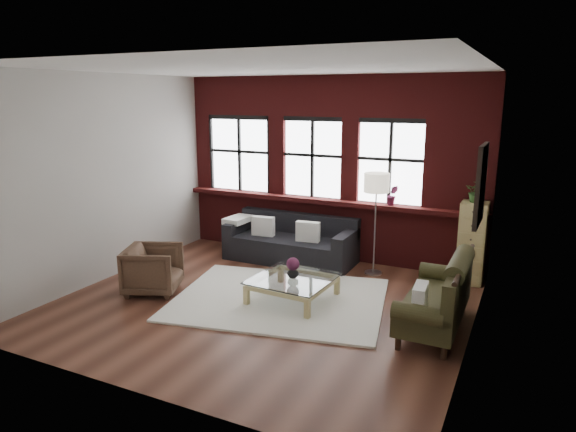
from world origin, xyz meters
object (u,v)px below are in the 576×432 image
at_px(floor_lamp, 375,220).
at_px(dark_sofa, 290,238).
at_px(drawer_chest, 472,243).
at_px(vintage_settee, 435,294).
at_px(vase, 293,272).
at_px(armchair, 153,269).
at_px(coffee_table, 293,290).

bearing_deg(floor_lamp, dark_sofa, 179.36).
distance_m(dark_sofa, floor_lamp, 1.60).
relative_size(drawer_chest, floor_lamp, 0.71).
relative_size(vintage_settee, vase, 10.25).
xyz_separation_m(vintage_settee, armchair, (-3.97, -0.56, -0.11)).
relative_size(coffee_table, floor_lamp, 0.59).
bearing_deg(drawer_chest, armchair, -149.40).
bearing_deg(vintage_settee, drawer_chest, 83.86).
distance_m(vintage_settee, floor_lamp, 2.12).
bearing_deg(vintage_settee, armchair, -172.04).
height_order(dark_sofa, armchair, dark_sofa).
relative_size(coffee_table, drawer_chest, 0.83).
distance_m(dark_sofa, armchair, 2.52).
bearing_deg(coffee_table, vase, 0.00).
distance_m(vintage_settee, drawer_chest, 1.93).
distance_m(coffee_table, drawer_chest, 2.91).
relative_size(vase, floor_lamp, 0.09).
distance_m(armchair, drawer_chest, 4.86).
relative_size(vase, drawer_chest, 0.13).
bearing_deg(coffee_table, dark_sofa, 116.62).
bearing_deg(floor_lamp, drawer_chest, 10.29).
relative_size(vintage_settee, coffee_table, 1.63).
bearing_deg(dark_sofa, floor_lamp, -0.64).
xyz_separation_m(dark_sofa, armchair, (-1.19, -2.22, -0.06)).
xyz_separation_m(dark_sofa, vintage_settee, (2.78, -1.66, 0.05)).
bearing_deg(vase, vintage_settee, -0.90).
height_order(vintage_settee, vase, vintage_settee).
xyz_separation_m(armchair, coffee_table, (2.01, 0.59, -0.18)).
bearing_deg(drawer_chest, dark_sofa, -175.23).
distance_m(dark_sofa, vase, 1.83).
bearing_deg(vintage_settee, coffee_table, 179.10).
relative_size(armchair, coffee_table, 0.73).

